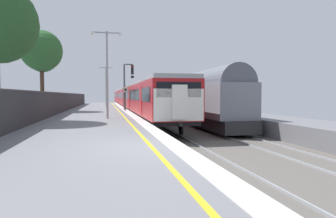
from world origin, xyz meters
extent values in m
cube|color=slate|center=(-2.50, 0.00, -0.50)|extent=(6.40, 110.00, 1.00)
cube|color=silver|center=(0.40, 0.00, 0.01)|extent=(0.60, 110.00, 0.01)
cube|color=yellow|center=(-0.35, 0.00, 0.01)|extent=(0.12, 110.00, 0.01)
cube|color=gray|center=(1.38, 0.00, -0.96)|extent=(0.07, 110.00, 0.08)
cube|color=gray|center=(2.82, 0.00, -0.96)|extent=(0.07, 110.00, 0.08)
cube|color=gray|center=(5.38, 0.00, -0.96)|extent=(0.07, 110.00, 0.08)
cube|color=maroon|center=(2.10, 16.18, 1.27)|extent=(2.80, 19.80, 2.30)
cube|color=black|center=(2.10, 16.18, -0.01)|extent=(2.64, 19.20, 0.25)
cube|color=gray|center=(2.10, 16.18, 2.54)|extent=(2.68, 19.80, 0.24)
cube|color=black|center=(0.69, 16.18, 1.57)|extent=(0.02, 18.20, 0.84)
cube|color=red|center=(0.69, 11.23, 1.17)|extent=(0.03, 1.10, 1.90)
cube|color=red|center=(0.69, 21.13, 1.17)|extent=(0.03, 1.10, 1.90)
cylinder|color=black|center=(1.32, 8.88, -0.50)|extent=(0.12, 0.84, 0.84)
cylinder|color=black|center=(2.88, 8.88, -0.50)|extent=(0.12, 0.84, 0.84)
cylinder|color=black|center=(1.32, 23.48, -0.50)|extent=(0.12, 0.84, 0.84)
cylinder|color=black|center=(2.88, 23.48, -0.50)|extent=(0.12, 0.84, 0.84)
cube|color=maroon|center=(2.10, 36.58, 1.27)|extent=(2.80, 19.80, 2.30)
cube|color=black|center=(2.10, 36.58, -0.01)|extent=(2.64, 19.20, 0.25)
cube|color=gray|center=(2.10, 36.58, 2.54)|extent=(2.68, 19.80, 0.24)
cube|color=black|center=(0.69, 36.58, 1.57)|extent=(0.02, 18.20, 0.84)
cube|color=red|center=(0.69, 31.63, 1.17)|extent=(0.03, 1.10, 1.90)
cube|color=red|center=(0.69, 41.52, 1.17)|extent=(0.03, 1.10, 1.90)
cylinder|color=black|center=(1.32, 29.28, -0.50)|extent=(0.12, 0.84, 0.84)
cylinder|color=black|center=(2.88, 29.28, -0.50)|extent=(0.12, 0.84, 0.84)
cylinder|color=black|center=(1.32, 43.87, -0.50)|extent=(0.12, 0.84, 0.84)
cylinder|color=black|center=(2.88, 43.87, -0.50)|extent=(0.12, 0.84, 0.84)
cube|color=maroon|center=(2.10, 56.97, 1.27)|extent=(2.80, 19.80, 2.30)
cube|color=black|center=(2.10, 56.97, -0.01)|extent=(2.64, 19.20, 0.25)
cube|color=gray|center=(2.10, 56.97, 2.54)|extent=(2.68, 19.80, 0.24)
cube|color=black|center=(0.69, 56.97, 1.57)|extent=(0.02, 18.20, 0.84)
cube|color=red|center=(0.69, 52.02, 1.17)|extent=(0.03, 1.10, 1.90)
cube|color=red|center=(0.69, 61.92, 1.17)|extent=(0.03, 1.10, 1.90)
cylinder|color=black|center=(1.32, 49.67, -0.50)|extent=(0.12, 0.84, 0.84)
cylinder|color=black|center=(2.88, 49.67, -0.50)|extent=(0.12, 0.84, 0.84)
cylinder|color=black|center=(1.32, 64.27, -0.50)|extent=(0.12, 0.84, 0.84)
cylinder|color=black|center=(2.88, 64.27, -0.50)|extent=(0.12, 0.84, 0.84)
cube|color=silver|center=(2.10, 6.32, 1.02)|extent=(2.70, 0.10, 1.70)
cube|color=black|center=(2.10, 6.31, 1.82)|extent=(2.40, 0.08, 0.80)
cube|color=silver|center=(2.10, 6.18, 1.17)|extent=(0.80, 0.24, 1.80)
cylinder|color=white|center=(1.15, 6.26, 0.27)|extent=(0.18, 0.06, 0.18)
cylinder|color=white|center=(3.05, 6.26, 0.27)|extent=(0.18, 0.06, 0.18)
cylinder|color=black|center=(2.10, 6.03, 0.02)|extent=(0.20, 0.35, 0.20)
cube|color=black|center=(2.10, 36.58, 2.79)|extent=(0.60, 0.90, 0.20)
cube|color=#232326|center=(6.10, 13.66, -0.38)|extent=(2.30, 13.47, 0.79)
cube|color=slate|center=(6.10, 13.66, 1.16)|extent=(2.60, 12.67, 2.27)
cylinder|color=#515660|center=(6.10, 13.66, 2.29)|extent=(2.39, 12.27, 2.39)
cylinder|color=black|center=(5.32, 8.93, -0.50)|extent=(0.12, 0.84, 0.84)
cylinder|color=black|center=(6.88, 8.93, -0.50)|extent=(0.12, 0.84, 0.84)
cylinder|color=black|center=(5.32, 18.40, -0.50)|extent=(0.12, 0.84, 0.84)
cylinder|color=black|center=(6.88, 18.40, -0.50)|extent=(0.12, 0.84, 0.84)
cube|color=#232326|center=(6.10, 27.93, -0.38)|extent=(2.30, 13.47, 0.79)
cube|color=slate|center=(6.10, 27.93, 1.16)|extent=(2.60, 12.67, 2.27)
cylinder|color=#515660|center=(6.10, 27.93, 2.29)|extent=(2.39, 12.27, 2.39)
cylinder|color=black|center=(5.32, 23.20, -0.50)|extent=(0.12, 0.84, 0.84)
cylinder|color=black|center=(6.88, 23.20, -0.50)|extent=(0.12, 0.84, 0.84)
cylinder|color=black|center=(5.32, 32.67, -0.50)|extent=(0.12, 0.84, 0.84)
cylinder|color=black|center=(6.88, 32.67, -0.50)|extent=(0.12, 0.84, 0.84)
cylinder|color=#47474C|center=(0.35, 22.91, 2.39)|extent=(0.18, 0.18, 4.78)
cube|color=#47474C|center=(0.80, 22.91, 4.78)|extent=(0.90, 0.12, 0.12)
cube|color=black|center=(1.20, 22.91, 4.23)|extent=(0.28, 0.20, 1.00)
cylinder|color=red|center=(1.20, 22.79, 4.55)|extent=(0.16, 0.04, 0.16)
cylinder|color=black|center=(1.20, 22.79, 4.23)|extent=(0.16, 0.04, 0.16)
cylinder|color=black|center=(1.20, 22.79, 3.91)|extent=(0.16, 0.04, 0.16)
cube|color=black|center=(1.20, 22.91, 3.48)|extent=(0.32, 0.16, 0.24)
cylinder|color=#59595B|center=(0.25, 19.83, 1.01)|extent=(0.08, 0.08, 2.02)
cylinder|color=black|center=(0.25, 19.83, 2.08)|extent=(0.59, 0.02, 0.59)
cylinder|color=silver|center=(0.25, 19.82, 2.08)|extent=(0.56, 0.02, 0.56)
cube|color=black|center=(0.25, 19.80, 2.08)|extent=(0.24, 0.01, 0.18)
cylinder|color=#93999E|center=(-1.52, 11.15, 2.84)|extent=(0.14, 0.14, 5.69)
cube|color=#93999E|center=(-1.07, 11.15, 5.59)|extent=(0.90, 0.08, 0.08)
cylinder|color=silver|center=(-0.62, 11.15, 5.51)|extent=(0.20, 0.20, 0.18)
cube|color=#93999E|center=(-1.97, 11.15, 5.59)|extent=(0.90, 0.08, 0.08)
cylinder|color=silver|center=(-2.42, 11.15, 5.51)|extent=(0.20, 0.20, 0.18)
cylinder|color=#93999E|center=(-1.52, 32.39, 2.69)|extent=(0.14, 0.14, 5.38)
cube|color=#93999E|center=(-1.07, 32.39, 5.28)|extent=(0.90, 0.08, 0.08)
cylinder|color=silver|center=(-0.62, 32.39, 5.20)|extent=(0.20, 0.20, 0.18)
cube|color=#93999E|center=(-1.97, 32.39, 5.28)|extent=(0.90, 0.08, 0.08)
cylinder|color=silver|center=(-2.42, 32.39, 5.20)|extent=(0.20, 0.20, 0.18)
cylinder|color=#38383D|center=(-5.45, 11.69, 0.87)|extent=(0.07, 0.07, 1.75)
cylinder|color=#38383D|center=(-5.45, 23.38, 0.87)|extent=(0.07, 0.07, 1.75)
cylinder|color=#38383D|center=(-5.45, 35.06, 0.87)|extent=(0.07, 0.07, 1.75)
cylinder|color=#38383D|center=(-5.45, 46.75, 0.87)|extent=(0.07, 0.07, 1.75)
cylinder|color=#473323|center=(-7.57, 21.78, 2.36)|extent=(0.38, 0.38, 4.73)
sphere|color=#285628|center=(-7.57, 21.78, 5.80)|extent=(3.91, 3.91, 3.91)
sphere|color=#285628|center=(-7.61, 22.37, 5.31)|extent=(3.04, 3.04, 3.04)
camera|label=1|loc=(-1.68, -8.66, 1.52)|focal=31.67mm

